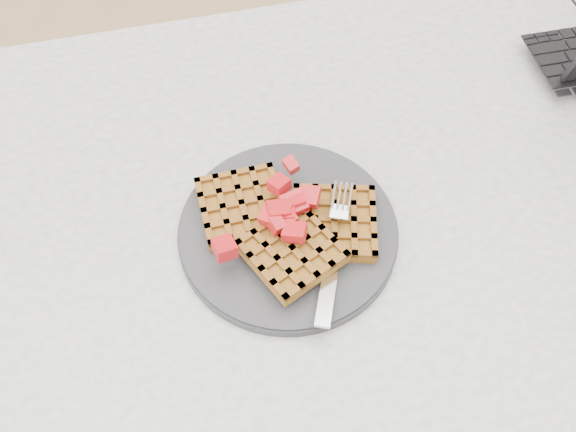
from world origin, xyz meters
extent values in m
plane|color=tan|center=(0.00, 0.00, 0.00)|extent=(4.00, 4.00, 0.00)
cube|color=#BCBCBA|center=(0.00, 0.00, 0.73)|extent=(1.20, 0.80, 0.03)
cube|color=white|center=(-0.55, 0.35, 0.36)|extent=(0.06, 0.06, 0.72)
cube|color=white|center=(0.55, 0.35, 0.36)|extent=(0.06, 0.06, 0.72)
cylinder|color=#252528|center=(-0.15, 0.01, 0.76)|extent=(0.25, 0.25, 0.02)
camera|label=1|loc=(-0.23, -0.36, 1.37)|focal=40.00mm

